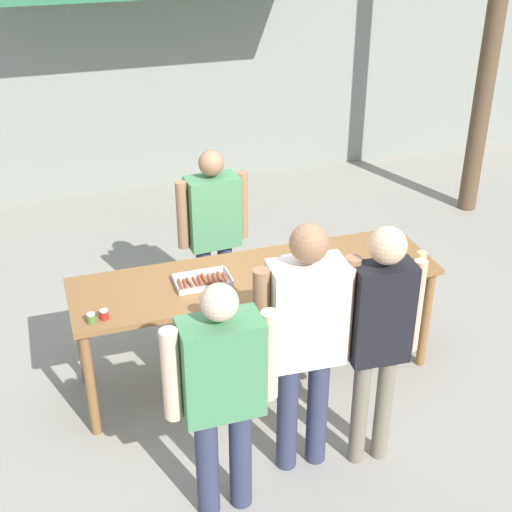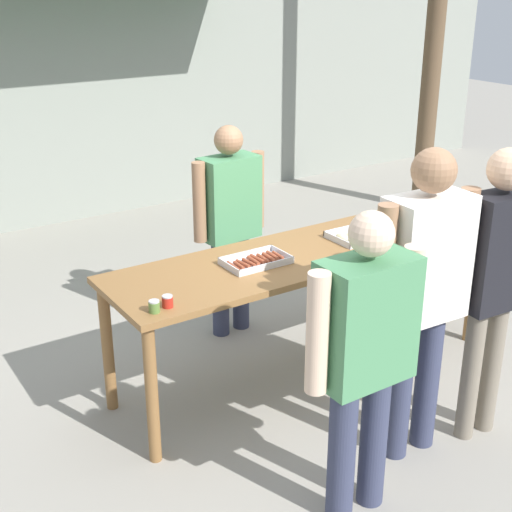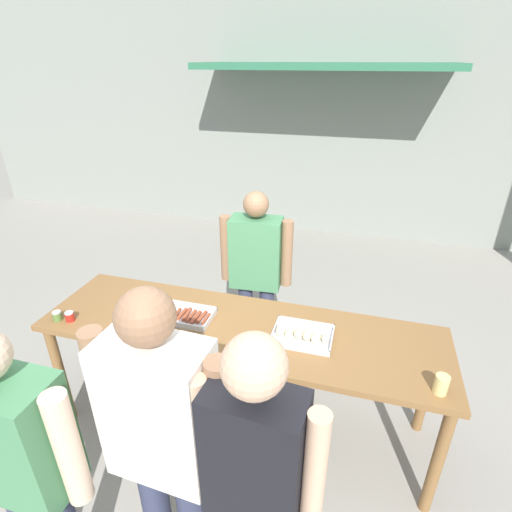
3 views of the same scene
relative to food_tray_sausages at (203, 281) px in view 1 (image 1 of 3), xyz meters
name	(u,v)px [view 1 (image 1 of 3)]	position (x,y,z in m)	size (l,w,h in m)	color
ground_plane	(256,371)	(0.40, 0.00, -0.90)	(24.00, 24.00, 0.00)	gray
serving_table	(256,285)	(0.40, 0.00, -0.11)	(2.69, 0.75, 0.89)	brown
food_tray_sausages	(203,281)	(0.00, 0.00, 0.00)	(0.40, 0.25, 0.04)	silver
food_tray_buns	(309,263)	(0.81, 0.00, 0.01)	(0.38, 0.28, 0.06)	silver
condiment_jar_mustard	(91,318)	(-0.82, -0.26, 0.02)	(0.06, 0.06, 0.07)	#567A38
condiment_jar_ketchup	(104,314)	(-0.73, -0.25, 0.02)	(0.06, 0.06, 0.07)	#B22319
beer_cup	(421,259)	(1.60, -0.26, 0.04)	(0.07, 0.07, 0.11)	#DBC67A
person_server_behind_table	(213,225)	(0.29, 0.79, 0.03)	(0.60, 0.26, 1.57)	#333851
person_customer_holding_hotdog	(222,386)	(-0.20, -1.22, 0.04)	(0.66, 0.25, 1.60)	#333851
person_customer_with_cup	(380,328)	(0.82, -1.11, 0.14)	(0.53, 0.23, 1.72)	#756B5B
person_customer_waiting_in_line	(306,332)	(0.38, -1.01, 0.14)	(0.65, 0.27, 1.76)	#333851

